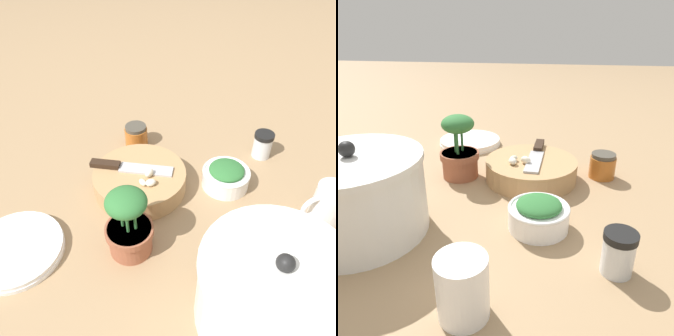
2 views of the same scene
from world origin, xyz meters
The scene contains 11 objects.
ground_plane centered at (0.00, 0.00, 0.00)m, with size 5.00×5.00×0.00m, color #997A56.
cutting_board centered at (0.10, -0.04, 0.03)m, with size 0.22×0.22×0.05m.
chef_knife centered at (0.13, -0.05, 0.06)m, with size 0.20×0.04×0.01m.
garlic_cloves centered at (0.07, -0.01, 0.06)m, with size 0.05×0.06×0.02m.
herb_bowl centered at (-0.11, -0.07, 0.03)m, with size 0.12×0.12×0.06m.
spice_jar centered at (-0.21, -0.20, 0.04)m, with size 0.05×0.05×0.07m.
coffee_mug centered at (-0.32, 0.02, 0.05)m, with size 0.10×0.07×0.09m.
plate_stack centered at (0.32, 0.17, 0.01)m, with size 0.19×0.19×0.02m.
honey_jar centered at (0.14, -0.22, 0.03)m, with size 0.06×0.06×0.06m.
stock_pot centered at (-0.17, 0.26, 0.08)m, with size 0.25×0.25×0.18m.
potted_herb centered at (0.09, 0.14, 0.07)m, with size 0.10×0.10×0.16m.
Camera 1 is at (-0.02, 0.53, 0.57)m, focal length 35.00 mm.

